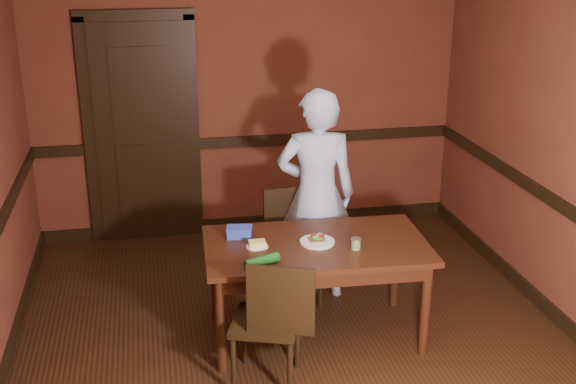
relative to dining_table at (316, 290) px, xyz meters
name	(u,v)px	position (x,y,z in m)	size (l,w,h in m)	color
floor	(298,346)	(-0.16, -0.14, -0.37)	(4.00, 4.50, 0.01)	black
wall_back	(248,94)	(-0.16, 2.11, 0.98)	(4.00, 0.02, 2.70)	#5E2B1C
wall_front	(429,354)	(-0.16, -2.39, 0.98)	(4.00, 0.02, 2.70)	#5E2B1C
dado_back	(249,141)	(-0.16, 2.10, 0.53)	(4.00, 0.03, 0.10)	black
dado_right	(567,209)	(1.83, -0.14, 0.53)	(0.03, 4.50, 0.10)	black
baseboard_back	(251,222)	(-0.16, 2.10, -0.31)	(4.00, 0.03, 0.12)	black
baseboard_left	(4,371)	(-2.14, -0.14, -0.31)	(0.03, 4.50, 0.12)	black
baseboard_right	(552,312)	(1.83, -0.14, -0.31)	(0.03, 4.50, 0.12)	black
door	(142,127)	(-1.16, 2.08, 0.73)	(1.05, 0.07, 2.20)	black
dining_table	(316,290)	(0.00, 0.00, 0.00)	(1.56, 0.88, 0.73)	black
chair_far	(291,249)	(-0.07, 0.54, 0.08)	(0.42, 0.42, 0.90)	black
chair_near	(266,319)	(-0.44, -0.49, 0.08)	(0.42, 0.42, 0.90)	black
person	(316,195)	(0.16, 0.65, 0.48)	(0.62, 0.41, 1.70)	#B0C9EF
sandwich_plate	(317,241)	(0.01, 0.00, 0.38)	(0.25, 0.25, 0.06)	white
sauce_jar	(356,244)	(0.24, -0.15, 0.41)	(0.07, 0.07, 0.08)	#5F9949
cheese_saucer	(257,245)	(-0.42, 0.01, 0.39)	(0.15, 0.15, 0.05)	white
food_tub	(239,232)	(-0.51, 0.21, 0.41)	(0.20, 0.16, 0.08)	blue
wrapped_veg	(262,261)	(-0.43, -0.28, 0.40)	(0.07, 0.07, 0.25)	#144A15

